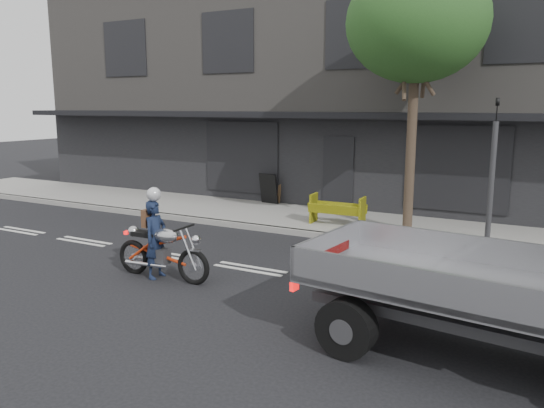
{
  "coord_description": "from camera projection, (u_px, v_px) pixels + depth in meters",
  "views": [
    {
      "loc": [
        5.36,
        -9.09,
        3.34
      ],
      "look_at": [
        0.25,
        0.5,
        1.31
      ],
      "focal_mm": 35.0,
      "sensor_mm": 36.0,
      "label": 1
    }
  ],
  "objects": [
    {
      "name": "construction_barrier",
      "position": [
        334.0,
        211.0,
        14.12
      ],
      "size": [
        1.52,
        0.65,
        0.84
      ],
      "primitive_type": null,
      "rotation": [
        0.0,
        0.0,
        0.04
      ],
      "color": "yellow",
      "rests_on": "sidewalk"
    },
    {
      "name": "traffic_light_pole",
      "position": [
        491.0,
        183.0,
        11.64
      ],
      "size": [
        0.12,
        0.12,
        3.5
      ],
      "color": "#2D2D30",
      "rests_on": "ground"
    },
    {
      "name": "street_tree",
      "position": [
        417.0,
        23.0,
        12.64
      ],
      "size": [
        3.4,
        3.4,
        6.74
      ],
      "color": "#382B21",
      "rests_on": "ground"
    },
    {
      "name": "rider",
      "position": [
        156.0,
        239.0,
        10.31
      ],
      "size": [
        0.38,
        0.57,
        1.54
      ],
      "primitive_type": "imported",
      "rotation": [
        0.0,
        0.0,
        1.59
      ],
      "color": "#131C35",
      "rests_on": "ground"
    },
    {
      "name": "sandwich_board",
      "position": [
        268.0,
        189.0,
        17.36
      ],
      "size": [
        0.67,
        0.48,
        1.0
      ],
      "primitive_type": null,
      "rotation": [
        0.0,
        0.0,
        -0.09
      ],
      "color": "black",
      "rests_on": "sidewalk"
    },
    {
      "name": "kerb",
      "position": [
        311.0,
        234.0,
        13.65
      ],
      "size": [
        32.0,
        0.2,
        0.15
      ],
      "primitive_type": "cube",
      "color": "gray",
      "rests_on": "ground"
    },
    {
      "name": "building_main",
      "position": [
        400.0,
        88.0,
        20.05
      ],
      "size": [
        26.0,
        10.0,
        8.0
      ],
      "primitive_type": "cube",
      "color": "slate",
      "rests_on": "ground"
    },
    {
      "name": "motorcycle",
      "position": [
        162.0,
        250.0,
        10.28
      ],
      "size": [
        2.16,
        0.63,
        1.11
      ],
      "rotation": [
        0.0,
        0.0,
        0.02
      ],
      "color": "black",
      "rests_on": "ground"
    },
    {
      "name": "ground",
      "position": [
        250.0,
        269.0,
        10.98
      ],
      "size": [
        80.0,
        80.0,
        0.0
      ],
      "primitive_type": "plane",
      "color": "black",
      "rests_on": "ground"
    },
    {
      "name": "sidewalk",
      "position": [
        334.0,
        222.0,
        15.04
      ],
      "size": [
        32.0,
        3.2,
        0.15
      ],
      "primitive_type": "cube",
      "color": "gray",
      "rests_on": "ground"
    }
  ]
}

